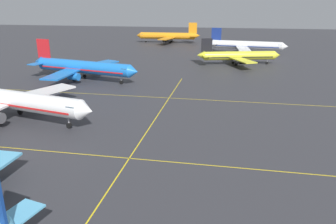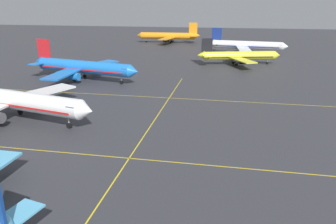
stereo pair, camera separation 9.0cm
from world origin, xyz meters
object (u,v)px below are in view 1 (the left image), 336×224
Objects in this scene: airliner_second_row at (13,100)px; airliner_third_row at (82,67)px; airliner_far_left_stand at (238,56)px; airliner_distant_taxiway at (168,36)px; airliner_far_right_stand at (246,45)px.

airliner_third_row is (-1.29, 35.82, -0.02)m from airliner_second_row.
airliner_second_row is 1.20× the size of airliner_far_left_stand.
airliner_distant_taxiway is at bearing 121.70° from airliner_far_left_stand.
airliner_far_left_stand is 0.87× the size of airliner_far_right_stand.
airliner_far_right_stand is at bearing -38.22° from airliner_distant_taxiway.
airliner_far_right_stand is (50.03, 100.46, -0.19)m from airliner_second_row.
airliner_distant_taxiway is (-42.99, 33.85, 0.08)m from airliner_far_right_stand.
airliner_far_left_stand is at bearing 56.96° from airliner_second_row.
airliner_second_row reaches higher than airliner_far_left_stand.
airliner_second_row reaches higher than airliner_third_row.
airliner_third_row is at bearing 92.06° from airliner_second_row.
airliner_far_right_stand is at bearing 51.55° from airliner_third_row.
airliner_far_left_stand is 74.44m from airliner_distant_taxiway.
airliner_third_row reaches higher than airliner_distant_taxiway.
airliner_third_row is 59.05m from airliner_far_left_stand.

